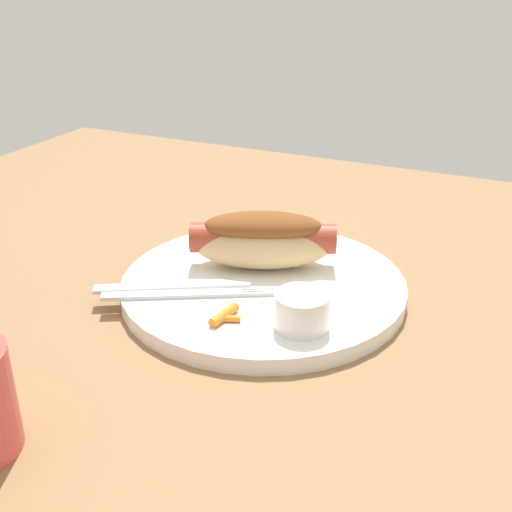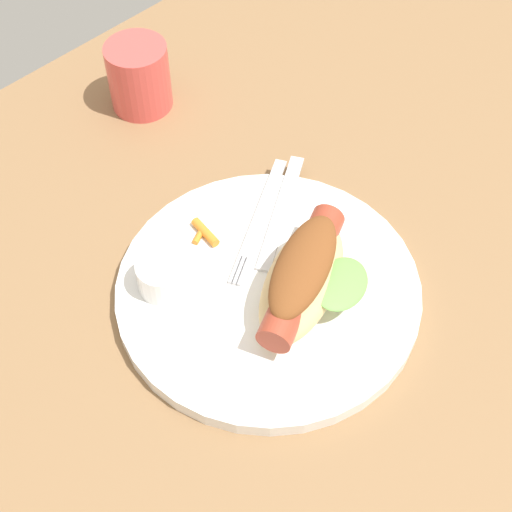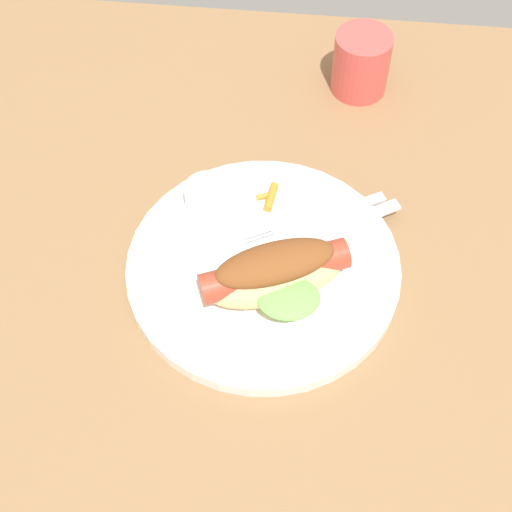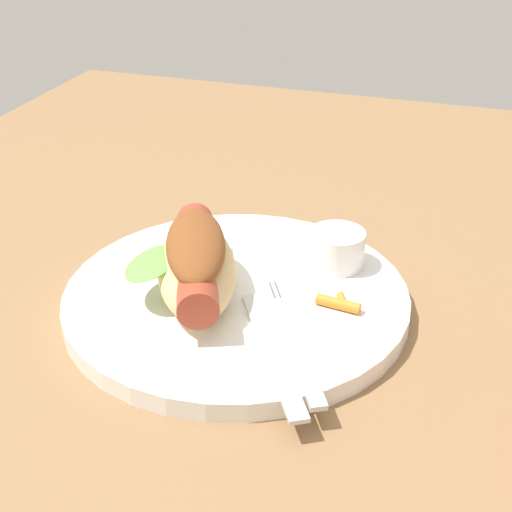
% 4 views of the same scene
% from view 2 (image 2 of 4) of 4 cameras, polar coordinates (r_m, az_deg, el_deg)
% --- Properties ---
extents(ground_plane, '(1.20, 0.90, 0.02)m').
position_cam_2_polar(ground_plane, '(0.72, 2.16, -4.39)').
color(ground_plane, olive).
extents(plate, '(0.28, 0.28, 0.02)m').
position_cam_2_polar(plate, '(0.71, 1.00, -2.54)').
color(plate, white).
rests_on(plate, ground_plane).
extents(hot_dog, '(0.15, 0.11, 0.06)m').
position_cam_2_polar(hot_dog, '(0.68, 3.56, -1.54)').
color(hot_dog, '#DBB77A').
rests_on(hot_dog, plate).
extents(sauce_ramekin, '(0.05, 0.05, 0.03)m').
position_cam_2_polar(sauce_ramekin, '(0.70, -6.95, -1.43)').
color(sauce_ramekin, white).
rests_on(sauce_ramekin, plate).
extents(fork, '(0.15, 0.09, 0.00)m').
position_cam_2_polar(fork, '(0.75, 0.31, 2.98)').
color(fork, silver).
rests_on(fork, plate).
extents(knife, '(0.14, 0.09, 0.00)m').
position_cam_2_polar(knife, '(0.76, 1.89, 3.37)').
color(knife, silver).
rests_on(knife, plate).
extents(carrot_garnish, '(0.02, 0.04, 0.01)m').
position_cam_2_polar(carrot_garnish, '(0.74, -3.93, 1.71)').
color(carrot_garnish, orange).
rests_on(carrot_garnish, plate).
extents(drinking_cup, '(0.07, 0.07, 0.08)m').
position_cam_2_polar(drinking_cup, '(0.88, -8.74, 13.13)').
color(drinking_cup, '#D84C47').
rests_on(drinking_cup, ground_plane).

